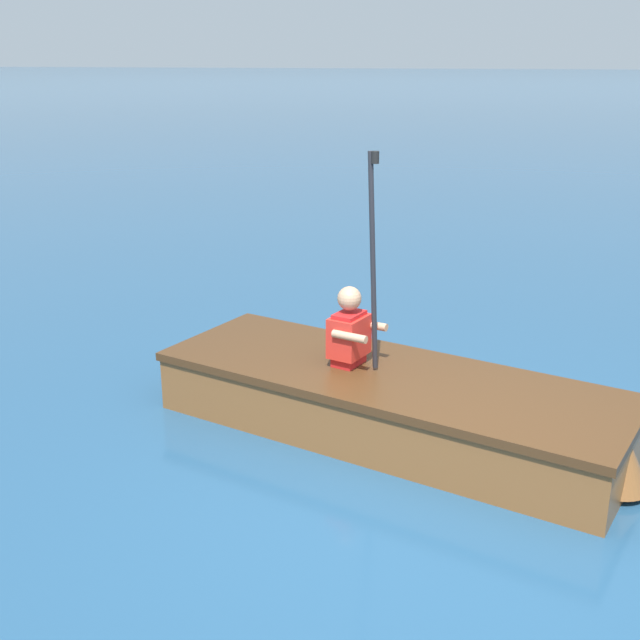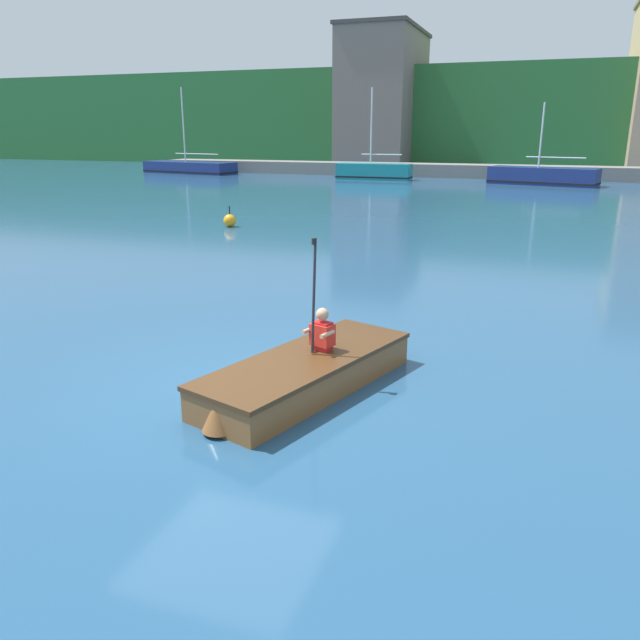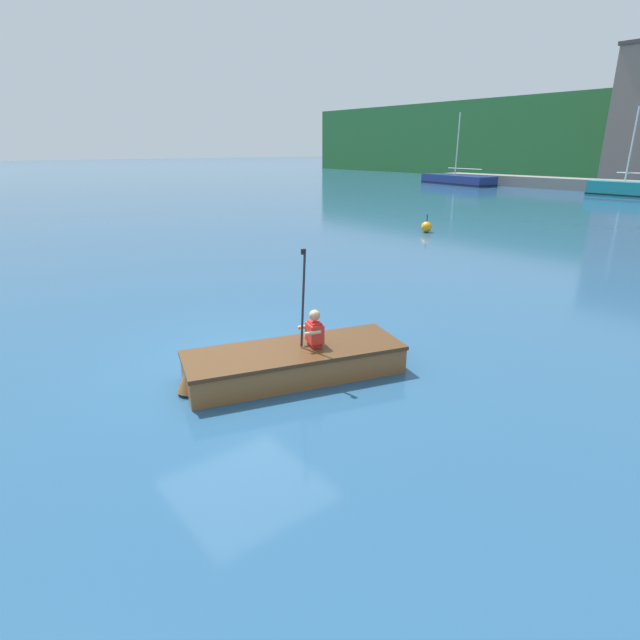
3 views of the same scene
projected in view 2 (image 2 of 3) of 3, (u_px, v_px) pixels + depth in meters
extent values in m
plane|color=navy|center=(226.00, 390.00, 8.12)|extent=(300.00, 300.00, 0.00)
cube|color=#2D6B33|center=(516.00, 118.00, 61.74)|extent=(120.00, 20.00, 8.73)
cube|color=#75665B|center=(383.00, 101.00, 57.15)|extent=(6.08, 11.24, 11.60)
cube|color=#463D37|center=(385.00, 30.00, 55.41)|extent=(6.38, 11.54, 0.30)
cube|color=slate|center=(494.00, 171.00, 43.69)|extent=(51.37, 2.40, 0.90)
cube|color=navy|center=(543.00, 176.00, 38.22)|extent=(6.65, 3.42, 1.05)
cube|color=black|center=(542.00, 182.00, 38.32)|extent=(6.69, 3.47, 0.10)
cylinder|color=silver|center=(542.00, 135.00, 37.68)|extent=(0.10, 0.10, 3.78)
cylinder|color=silver|center=(555.00, 157.00, 37.55)|extent=(3.42, 0.92, 0.07)
cube|color=#197A84|center=(374.00, 172.00, 42.30)|extent=(5.05, 1.47, 1.06)
cube|color=black|center=(374.00, 177.00, 42.40)|extent=(5.09, 1.51, 0.10)
cylinder|color=silver|center=(371.00, 126.00, 41.51)|extent=(0.10, 0.10, 4.87)
cylinder|color=silver|center=(382.00, 154.00, 41.80)|extent=(2.77, 0.10, 0.07)
cube|color=navy|center=(190.00, 167.00, 48.54)|extent=(7.96, 3.60, 0.87)
cube|color=black|center=(190.00, 171.00, 48.62)|extent=(8.01, 3.64, 0.10)
cylinder|color=silver|center=(183.00, 125.00, 47.80)|extent=(0.10, 0.10, 5.47)
cylinder|color=silver|center=(196.00, 154.00, 47.87)|extent=(4.17, 0.83, 0.07)
cube|color=brown|center=(307.00, 373.00, 8.10)|extent=(2.04, 3.46, 0.45)
cube|color=#482C16|center=(307.00, 359.00, 8.05)|extent=(2.09, 3.51, 0.06)
cube|color=#482C16|center=(307.00, 359.00, 8.05)|extent=(1.71, 2.96, 0.02)
cone|color=brown|center=(218.00, 413.00, 6.90)|extent=(0.48, 0.48, 0.40)
cube|color=brown|center=(319.00, 355.00, 8.24)|extent=(1.04, 0.47, 0.03)
cube|color=red|center=(322.00, 336.00, 8.23)|extent=(0.28, 0.23, 0.39)
cube|color=red|center=(322.00, 334.00, 8.23)|extent=(0.34, 0.29, 0.29)
sphere|color=tan|center=(322.00, 314.00, 8.14)|extent=(0.17, 0.17, 0.17)
cylinder|color=tan|center=(309.00, 330.00, 8.23)|extent=(0.13, 0.26, 0.06)
cylinder|color=tan|center=(327.00, 334.00, 8.05)|extent=(0.13, 0.26, 0.06)
cylinder|color=#232328|center=(314.00, 297.00, 7.93)|extent=(0.07, 0.11, 1.50)
cylinder|color=black|center=(314.00, 241.00, 7.72)|extent=(0.05, 0.05, 0.08)
sphere|color=orange|center=(230.00, 221.00, 21.73)|extent=(0.44, 0.44, 0.44)
cylinder|color=black|center=(229.00, 210.00, 21.62)|extent=(0.04, 0.04, 0.28)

